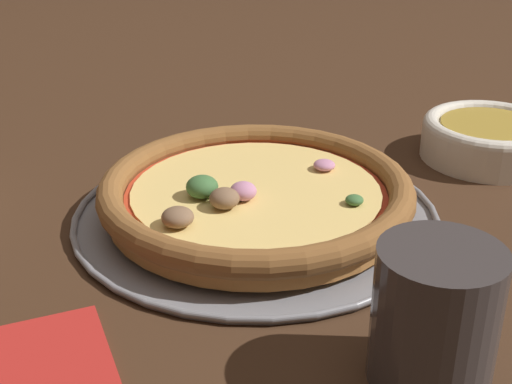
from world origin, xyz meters
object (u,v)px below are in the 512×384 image
(pizza_tray, at_px, (256,214))
(bowl_near, at_px, (489,137))
(drinking_cup, at_px, (435,317))
(napkin, at_px, (3,368))
(pizza, at_px, (256,194))

(pizza_tray, bearing_deg, bowl_near, -154.85)
(drinking_cup, xyz_separation_m, napkin, (0.28, -0.02, -0.04))
(pizza_tray, xyz_separation_m, drinking_cup, (-0.10, 0.23, 0.04))
(bowl_near, bearing_deg, napkin, 36.38)
(bowl_near, bearing_deg, pizza_tray, 25.15)
(pizza, relative_size, bowl_near, 1.98)
(drinking_cup, bearing_deg, pizza, -66.91)
(pizza, distance_m, napkin, 0.28)
(bowl_near, bearing_deg, drinking_cup, 64.33)
(pizza_tray, distance_m, bowl_near, 0.30)
(napkin, bearing_deg, bowl_near, -143.62)
(pizza, xyz_separation_m, bowl_near, (-0.27, -0.13, -0.00))
(pizza, height_order, drinking_cup, drinking_cup)
(drinking_cup, height_order, napkin, drinking_cup)
(pizza_tray, xyz_separation_m, napkin, (0.18, 0.21, -0.00))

